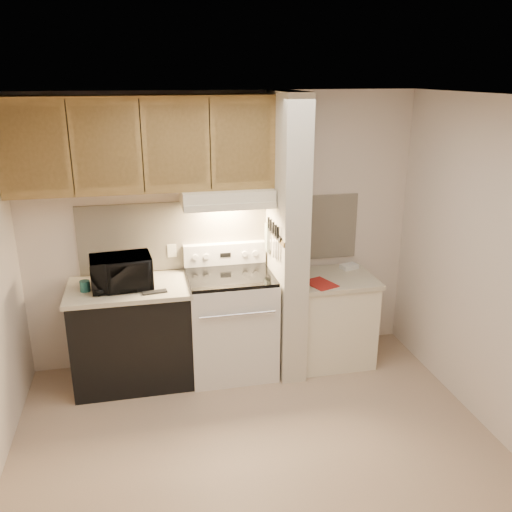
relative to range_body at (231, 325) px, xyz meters
name	(u,v)px	position (x,y,z in m)	size (l,w,h in m)	color
floor	(258,448)	(0.00, -1.16, -0.46)	(3.60, 3.60, 0.00)	tan
ceiling	(259,97)	(0.00, -1.16, 2.04)	(3.60, 3.60, 0.00)	white
wall_back	(223,231)	(0.00, 0.34, 0.79)	(3.60, 0.02, 2.50)	beige
wall_right	(497,272)	(1.80, -1.16, 0.79)	(0.02, 3.00, 2.50)	beige
backsplash	(224,233)	(0.00, 0.33, 0.78)	(2.60, 0.02, 0.63)	beige
range_body	(231,325)	(0.00, 0.00, 0.00)	(0.76, 0.65, 0.92)	silver
oven_window	(237,336)	(0.00, -0.32, 0.04)	(0.50, 0.01, 0.30)	black
oven_handle	(238,315)	(0.00, -0.35, 0.26)	(0.02, 0.02, 0.65)	silver
cooktop	(230,276)	(0.00, 0.00, 0.48)	(0.74, 0.64, 0.03)	black
range_backguard	(225,254)	(0.00, 0.28, 0.59)	(0.76, 0.08, 0.20)	silver
range_display	(225,255)	(0.00, 0.24, 0.59)	(0.10, 0.01, 0.04)	black
range_knob_left_outer	(195,257)	(-0.28, 0.24, 0.59)	(0.05, 0.05, 0.02)	silver
range_knob_left_inner	(206,256)	(-0.18, 0.24, 0.59)	(0.05, 0.05, 0.02)	silver
range_knob_right_inner	(245,254)	(0.18, 0.24, 0.59)	(0.05, 0.05, 0.02)	silver
range_knob_right_outer	(255,253)	(0.28, 0.24, 0.59)	(0.05, 0.05, 0.02)	silver
dishwasher_front	(133,336)	(-0.88, 0.01, -0.03)	(1.00, 0.63, 0.87)	black
left_countertop	(129,288)	(-0.88, 0.01, 0.43)	(1.04, 0.67, 0.04)	beige
spoon_rest	(155,292)	(-0.67, -0.19, 0.46)	(0.20, 0.07, 0.01)	black
teal_jar	(85,286)	(-1.23, -0.03, 0.50)	(0.08, 0.08, 0.09)	#205A57
outlet	(172,251)	(-0.48, 0.32, 0.64)	(0.08, 0.01, 0.12)	#EDE5C8
microwave	(121,272)	(-0.93, -0.01, 0.59)	(0.50, 0.34, 0.28)	black
partition_pillar	(287,238)	(0.51, -0.01, 0.79)	(0.22, 0.70, 2.50)	beige
pillar_trim	(274,234)	(0.39, -0.01, 0.84)	(0.01, 0.70, 0.04)	olive
knife_strip	(275,233)	(0.39, -0.06, 0.86)	(0.02, 0.42, 0.04)	black
knife_blade_a	(277,249)	(0.38, -0.20, 0.76)	(0.01, 0.04, 0.16)	silver
knife_handle_a	(278,233)	(0.38, -0.21, 0.91)	(0.02, 0.02, 0.10)	black
knife_blade_b	(276,248)	(0.38, -0.14, 0.75)	(0.01, 0.04, 0.18)	silver
knife_handle_b	(276,231)	(0.38, -0.14, 0.91)	(0.02, 0.02, 0.10)	black
knife_blade_c	(274,247)	(0.38, -0.07, 0.74)	(0.01, 0.04, 0.20)	silver
knife_handle_c	(273,228)	(0.38, -0.05, 0.91)	(0.02, 0.02, 0.10)	black
knife_blade_d	(271,241)	(0.38, 0.03, 0.76)	(0.01, 0.04, 0.16)	silver
knife_handle_d	(271,225)	(0.38, 0.04, 0.91)	(0.02, 0.02, 0.10)	black
knife_blade_e	(269,240)	(0.38, 0.12, 0.75)	(0.01, 0.04, 0.18)	silver
knife_handle_e	(269,223)	(0.38, 0.12, 0.91)	(0.02, 0.02, 0.10)	black
oven_mitt	(268,237)	(0.38, 0.17, 0.76)	(0.03, 0.11, 0.25)	gray
right_cab_base	(332,320)	(0.97, -0.01, -0.06)	(0.70, 0.60, 0.81)	#EDE5C8
right_countertop	(334,279)	(0.97, -0.01, 0.37)	(0.74, 0.64, 0.04)	beige
red_folder	(320,284)	(0.79, -0.16, 0.39)	(0.21, 0.28, 0.01)	maroon
white_box	(349,266)	(1.19, 0.17, 0.41)	(0.16, 0.11, 0.04)	white
range_hood	(226,196)	(0.00, 0.12, 1.17)	(0.78, 0.44, 0.15)	#EDE5C8
hood_lip	(231,207)	(0.00, -0.08, 1.12)	(0.78, 0.04, 0.06)	#EDE5C8
upper_cabinets	(141,144)	(-0.69, 0.17, 1.62)	(2.18, 0.33, 0.77)	olive
cab_door_a	(32,149)	(-1.51, 0.01, 1.62)	(0.46, 0.01, 0.63)	olive
cab_gap_a	(70,148)	(-1.23, 0.01, 1.62)	(0.01, 0.01, 0.73)	black
cab_door_b	(106,147)	(-0.96, 0.01, 1.62)	(0.46, 0.01, 0.63)	olive
cab_gap_b	(142,146)	(-0.69, 0.01, 1.62)	(0.01, 0.01, 0.73)	black
cab_door_c	(176,145)	(-0.42, 0.01, 1.62)	(0.46, 0.01, 0.63)	olive
cab_gap_c	(210,145)	(-0.14, 0.01, 1.62)	(0.01, 0.01, 0.73)	black
cab_door_d	(243,144)	(0.13, 0.01, 1.62)	(0.46, 0.01, 0.63)	olive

